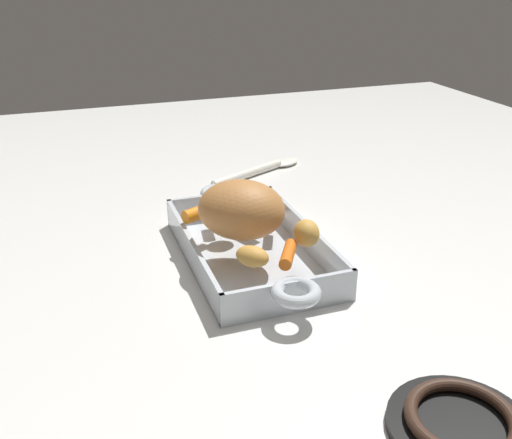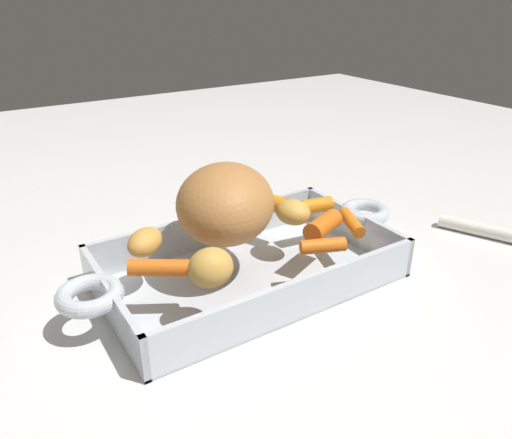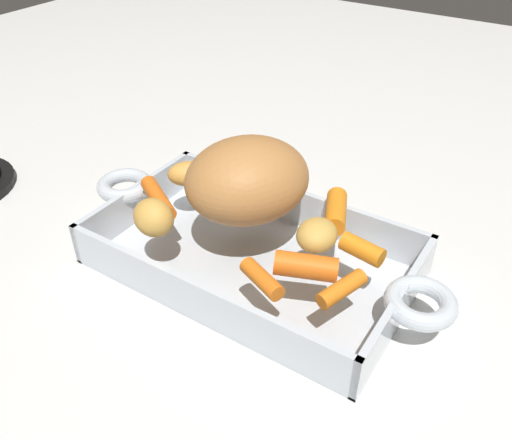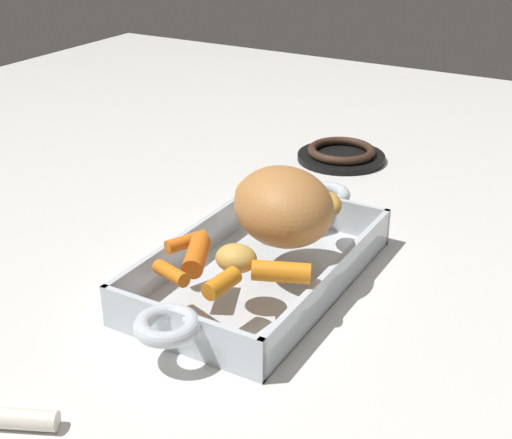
{
  "view_description": "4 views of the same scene",
  "coord_description": "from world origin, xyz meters",
  "px_view_note": "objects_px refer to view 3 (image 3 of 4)",
  "views": [
    {
      "loc": [
        -0.78,
        0.27,
        0.45
      ],
      "look_at": [
        -0.01,
        -0.01,
        0.07
      ],
      "focal_mm": 40.58,
      "sensor_mm": 36.0,
      "label": 1
    },
    {
      "loc": [
        -0.26,
        -0.43,
        0.32
      ],
      "look_at": [
        -0.0,
        -0.02,
        0.09
      ],
      "focal_mm": 34.44,
      "sensor_mm": 36.0,
      "label": 2
    },
    {
      "loc": [
        0.25,
        -0.38,
        0.39
      ],
      "look_at": [
        0.01,
        -0.0,
        0.07
      ],
      "focal_mm": 37.52,
      "sensor_mm": 36.0,
      "label": 3
    },
    {
      "loc": [
        0.64,
        0.37,
        0.44
      ],
      "look_at": [
        -0.0,
        -0.01,
        0.08
      ],
      "focal_mm": 49.72,
      "sensor_mm": 36.0,
      "label": 4
    }
  ],
  "objects_px": {
    "potato_golden_small": "(154,218)",
    "roasting_dish": "(252,254)",
    "baby_carrot_southwest": "(336,211)",
    "potato_golden_large": "(317,235)",
    "pork_roast": "(247,180)",
    "baby_carrot_southeast": "(306,266)",
    "baby_carrot_center_right": "(342,289)",
    "baby_carrot_long": "(362,249)",
    "potato_whole": "(189,174)",
    "baby_carrot_center_left": "(262,279)",
    "baby_carrot_northwest": "(158,198)"
  },
  "relations": [
    {
      "from": "pork_roast",
      "to": "baby_carrot_center_left",
      "type": "distance_m",
      "value": 0.12
    },
    {
      "from": "potato_whole",
      "to": "potato_golden_large",
      "type": "relative_size",
      "value": 1.06
    },
    {
      "from": "roasting_dish",
      "to": "baby_carrot_long",
      "type": "relative_size",
      "value": 10.13
    },
    {
      "from": "baby_carrot_center_right",
      "to": "potato_golden_small",
      "type": "distance_m",
      "value": 0.2
    },
    {
      "from": "baby_carrot_southwest",
      "to": "potato_golden_small",
      "type": "distance_m",
      "value": 0.19
    },
    {
      "from": "baby_carrot_center_left",
      "to": "baby_carrot_southwest",
      "type": "distance_m",
      "value": 0.13
    },
    {
      "from": "baby_carrot_center_right",
      "to": "potato_golden_small",
      "type": "relative_size",
      "value": 1.1
    },
    {
      "from": "potato_whole",
      "to": "potato_golden_large",
      "type": "xyz_separation_m",
      "value": [
        0.18,
        -0.02,
        0.0
      ]
    },
    {
      "from": "baby_carrot_long",
      "to": "baby_carrot_southeast",
      "type": "xyz_separation_m",
      "value": [
        -0.03,
        -0.05,
        0.0
      ]
    },
    {
      "from": "baby_carrot_southeast",
      "to": "pork_roast",
      "type": "bearing_deg",
      "value": 151.75
    },
    {
      "from": "baby_carrot_southeast",
      "to": "potato_whole",
      "type": "bearing_deg",
      "value": 160.37
    },
    {
      "from": "pork_roast",
      "to": "baby_carrot_long",
      "type": "height_order",
      "value": "pork_roast"
    },
    {
      "from": "baby_carrot_northwest",
      "to": "baby_carrot_center_right",
      "type": "xyz_separation_m",
      "value": [
        0.24,
        -0.02,
        -0.0
      ]
    },
    {
      "from": "baby_carrot_center_left",
      "to": "baby_carrot_center_right",
      "type": "height_order",
      "value": "baby_carrot_center_right"
    },
    {
      "from": "baby_carrot_long",
      "to": "pork_roast",
      "type": "bearing_deg",
      "value": 179.95
    },
    {
      "from": "baby_carrot_center_left",
      "to": "potato_golden_small",
      "type": "xyz_separation_m",
      "value": [
        -0.14,
        0.01,
        0.01
      ]
    },
    {
      "from": "baby_carrot_southeast",
      "to": "baby_carrot_center_right",
      "type": "xyz_separation_m",
      "value": [
        0.04,
        -0.01,
        -0.0
      ]
    },
    {
      "from": "baby_carrot_center_left",
      "to": "baby_carrot_northwest",
      "type": "distance_m",
      "value": 0.17
    },
    {
      "from": "potato_golden_large",
      "to": "baby_carrot_long",
      "type": "bearing_deg",
      "value": 12.36
    },
    {
      "from": "baby_carrot_long",
      "to": "potato_golden_large",
      "type": "bearing_deg",
      "value": -167.64
    },
    {
      "from": "baby_carrot_southwest",
      "to": "pork_roast",
      "type": "bearing_deg",
      "value": -152.88
    },
    {
      "from": "baby_carrot_southwest",
      "to": "potato_golden_small",
      "type": "bearing_deg",
      "value": -139.8
    },
    {
      "from": "baby_carrot_southwest",
      "to": "potato_whole",
      "type": "height_order",
      "value": "potato_whole"
    },
    {
      "from": "baby_carrot_southwest",
      "to": "potato_whole",
      "type": "xyz_separation_m",
      "value": [
        -0.18,
        -0.03,
        0.0
      ]
    },
    {
      "from": "baby_carrot_southeast",
      "to": "potato_whole",
      "type": "distance_m",
      "value": 0.21
    },
    {
      "from": "potato_golden_small",
      "to": "baby_carrot_northwest",
      "type": "bearing_deg",
      "value": 127.73
    },
    {
      "from": "potato_golden_small",
      "to": "roasting_dish",
      "type": "bearing_deg",
      "value": 36.96
    },
    {
      "from": "potato_whole",
      "to": "potato_golden_small",
      "type": "bearing_deg",
      "value": -71.82
    },
    {
      "from": "baby_carrot_northwest",
      "to": "potato_golden_small",
      "type": "distance_m",
      "value": 0.05
    },
    {
      "from": "baby_carrot_southeast",
      "to": "baby_carrot_southwest",
      "type": "distance_m",
      "value": 0.1
    },
    {
      "from": "baby_carrot_northwest",
      "to": "baby_carrot_center_left",
      "type": "bearing_deg",
      "value": -16.29
    },
    {
      "from": "roasting_dish",
      "to": "baby_carrot_southeast",
      "type": "relative_size",
      "value": 7.41
    },
    {
      "from": "baby_carrot_southwest",
      "to": "potato_golden_large",
      "type": "distance_m",
      "value": 0.05
    },
    {
      "from": "roasting_dish",
      "to": "baby_carrot_southeast",
      "type": "distance_m",
      "value": 0.1
    },
    {
      "from": "baby_carrot_center_right",
      "to": "baby_carrot_southwest",
      "type": "xyz_separation_m",
      "value": [
        -0.06,
        0.1,
        0.0
      ]
    },
    {
      "from": "pork_roast",
      "to": "potato_golden_small",
      "type": "distance_m",
      "value": 0.1
    },
    {
      "from": "baby_carrot_northwest",
      "to": "baby_carrot_southwest",
      "type": "height_order",
      "value": "baby_carrot_southwest"
    },
    {
      "from": "pork_roast",
      "to": "baby_carrot_long",
      "type": "xyz_separation_m",
      "value": [
        0.13,
        -0.0,
        -0.03
      ]
    },
    {
      "from": "baby_carrot_southwest",
      "to": "baby_carrot_center_left",
      "type": "bearing_deg",
      "value": -94.83
    },
    {
      "from": "baby_carrot_southwest",
      "to": "potato_golden_large",
      "type": "height_order",
      "value": "potato_golden_large"
    },
    {
      "from": "roasting_dish",
      "to": "baby_carrot_southeast",
      "type": "height_order",
      "value": "baby_carrot_southeast"
    },
    {
      "from": "potato_whole",
      "to": "potato_golden_large",
      "type": "distance_m",
      "value": 0.18
    },
    {
      "from": "roasting_dish",
      "to": "potato_whole",
      "type": "bearing_deg",
      "value": 162.49
    },
    {
      "from": "roasting_dish",
      "to": "baby_carrot_southwest",
      "type": "relative_size",
      "value": 6.99
    },
    {
      "from": "baby_carrot_center_left",
      "to": "potato_whole",
      "type": "bearing_deg",
      "value": 148.44
    },
    {
      "from": "baby_carrot_center_right",
      "to": "pork_roast",
      "type": "bearing_deg",
      "value": 156.95
    },
    {
      "from": "baby_carrot_southeast",
      "to": "baby_carrot_center_right",
      "type": "bearing_deg",
      "value": -8.11
    },
    {
      "from": "potato_whole",
      "to": "pork_roast",
      "type": "bearing_deg",
      "value": -9.16
    },
    {
      "from": "potato_golden_large",
      "to": "potato_golden_small",
      "type": "bearing_deg",
      "value": -154.99
    },
    {
      "from": "roasting_dish",
      "to": "potato_whole",
      "type": "height_order",
      "value": "potato_whole"
    }
  ]
}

